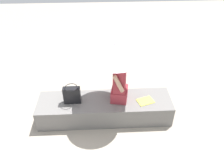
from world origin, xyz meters
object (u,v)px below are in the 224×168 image
Objects in this scene: magazine at (145,101)px; handbag_black at (72,95)px; parasol at (115,51)px; person_seated at (120,81)px.

handbag_black is at bearing 159.00° from magazine.
parasol is 4.00× the size of magazine.
handbag_black is 1.30m from magazine.
magazine is at bearing -12.51° from person_seated.
parasol is at bearing 151.80° from magazine.
person_seated reaches higher than magazine.
magazine is (0.55, -0.09, -0.98)m from parasol.
person_seated is 0.60m from parasol.
person_seated is 2.66× the size of handbag_black.
parasol reaches higher than person_seated.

